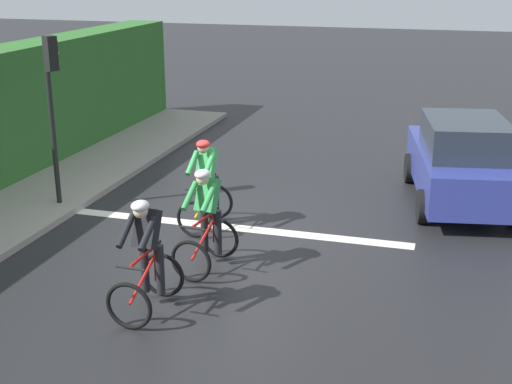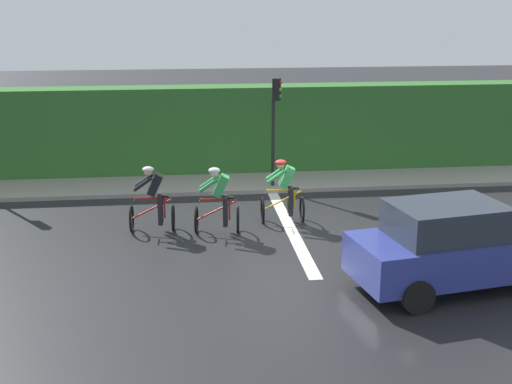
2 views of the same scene
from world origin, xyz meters
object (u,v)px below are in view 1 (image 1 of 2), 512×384
Objects in this scene: cyclist_mid at (206,185)px; car_navy at (461,161)px; cyclist_lead at (146,258)px; cyclist_second at (206,221)px; traffic_light_near_crossing at (53,96)px.

cyclist_mid is 5.16m from car_navy.
cyclist_lead is 1.61m from cyclist_second.
car_navy is at bearing -130.79° from cyclist_second.
cyclist_lead is 7.22m from car_navy.
cyclist_second is at bearing 49.21° from car_navy.
cyclist_lead is at bearing 134.57° from traffic_light_near_crossing.
cyclist_mid is at bearing -84.18° from cyclist_lead.
cyclist_lead is 1.00× the size of cyclist_second.
cyclist_second is 4.45m from traffic_light_near_crossing.
traffic_light_near_crossing is at bearing -45.43° from cyclist_lead.
traffic_light_near_crossing reaches higher than car_navy.
cyclist_lead is 1.00× the size of cyclist_mid.
traffic_light_near_crossing reaches higher than cyclist_second.
cyclist_mid is 3.43m from traffic_light_near_crossing.
traffic_light_near_crossing is at bearing -3.77° from cyclist_mid.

